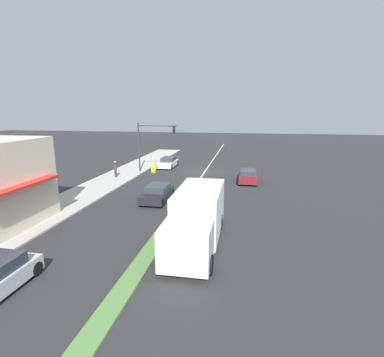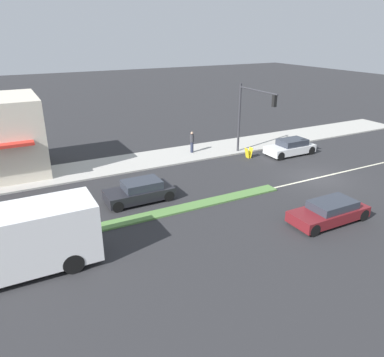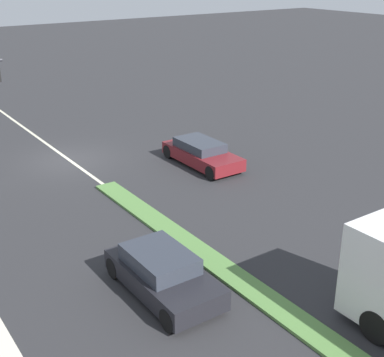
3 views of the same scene
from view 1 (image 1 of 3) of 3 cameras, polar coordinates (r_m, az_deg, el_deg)
name	(u,v)px [view 1 (image 1 of 3)]	position (r m, az deg, el deg)	size (l,w,h in m)	color
ground_plane	(166,229)	(18.75, -5.06, -9.60)	(160.00, 160.00, 0.00)	#2B2B2D
sidewalk_right	(30,222)	(22.34, -28.51, -7.26)	(4.00, 73.00, 0.12)	#B2AFA8
median_strip	(94,333)	(11.46, -18.24, -26.19)	(0.90, 46.00, 0.10)	#568442
lane_marking_center	(205,171)	(35.73, 2.49, 1.35)	(0.16, 60.00, 0.01)	beige
traffic_signal_main	(151,139)	(34.95, -7.89, 7.44)	(4.59, 0.34, 5.60)	#333338
pedestrian	(115,169)	(33.02, -14.39, 1.83)	(0.34, 0.34, 1.76)	#282D42
warning_aframe_sign	(153,169)	(35.27, -7.38, 1.80)	(0.45, 0.53, 0.84)	yellow
delivery_truck	(197,217)	(16.42, 0.96, -7.39)	(2.44, 7.50, 2.87)	silver
van_white	(168,162)	(38.36, -4.55, 3.06)	(1.81, 4.14, 1.28)	silver
sedan_maroon	(248,176)	(31.13, 10.59, 0.49)	(1.79, 4.43, 1.18)	maroon
sedan_dark	(157,193)	(24.28, -6.62, -2.80)	(1.85, 4.02, 1.29)	black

